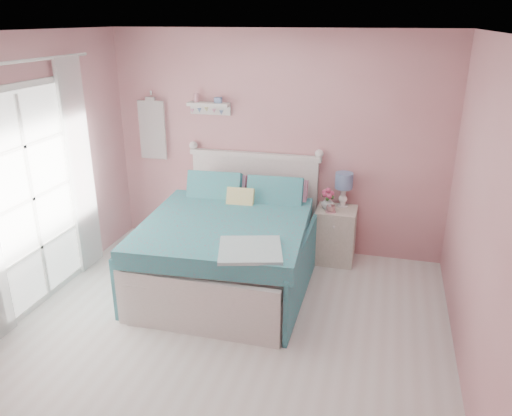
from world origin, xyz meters
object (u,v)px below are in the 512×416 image
at_px(nightstand, 335,235).
at_px(vase, 327,203).
at_px(table_lamp, 344,183).
at_px(teacup, 331,209).
at_px(bed, 230,247).

relative_size(nightstand, vase, 4.40).
bearing_deg(nightstand, vase, -172.42).
height_order(table_lamp, vase, table_lamp).
bearing_deg(vase, teacup, -61.34).
bearing_deg(bed, teacup, 31.47).
height_order(nightstand, teacup, teacup).
xyz_separation_m(table_lamp, teacup, (-0.11, -0.22, -0.24)).
relative_size(bed, nightstand, 3.26).
bearing_deg(teacup, vase, 118.66).
bearing_deg(table_lamp, bed, -139.91).
xyz_separation_m(bed, nightstand, (1.03, 0.80, -0.08)).
distance_m(bed, table_lamp, 1.51).
bearing_deg(vase, nightstand, 7.58).
xyz_separation_m(nightstand, table_lamp, (0.05, 0.11, 0.60)).
relative_size(bed, vase, 14.34).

